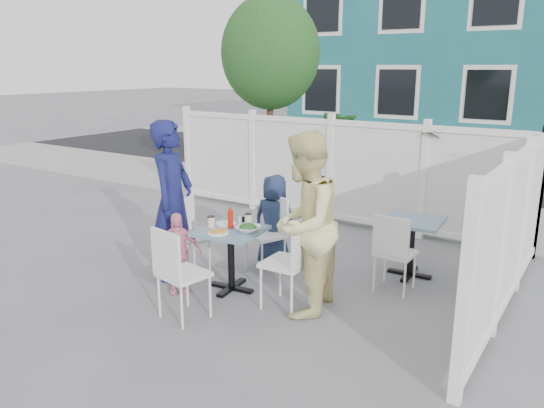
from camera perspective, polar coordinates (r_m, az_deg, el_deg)
The scene contains 30 objects.
ground at distance 6.50m, azimuth -4.56°, elevation -6.84°, with size 80.00×80.00×0.00m, color slate.
near_sidewalk at distance 9.63m, azimuth 9.42°, elevation 0.20°, with size 24.00×2.60×0.01m, color gray.
street at distance 13.03m, azimuth 16.12°, elevation 3.57°, with size 24.00×5.00×0.01m, color black.
far_sidewalk at distance 15.98m, azimuth 19.52°, elevation 5.27°, with size 24.00×1.60×0.01m, color gray.
building at distance 19.23m, azimuth 21.41°, elevation 15.55°, with size 11.00×6.00×6.00m.
fence_back at distance 8.18m, azimuth 6.25°, elevation 3.34°, with size 5.86×0.08×1.60m.
fence_right at distance 5.63m, azimuth 24.38°, elevation -3.11°, with size 0.08×3.66×1.60m.
tree at distance 9.67m, azimuth -0.22°, elevation 15.92°, with size 1.80×1.62×3.59m.
utility_cabinet at distance 10.92m, azimuth -2.27°, elevation 5.26°, with size 0.64×0.46×1.19m, color gold.
potted_shrub_a at distance 8.90m, azimuth 6.90°, elevation 4.56°, with size 0.93×0.93×1.67m, color #133A16.
potted_shrub_b at distance 8.19m, azimuth 17.77°, elevation 2.62°, with size 1.38×1.20×1.54m, color #133A16.
main_table at distance 5.71m, azimuth -4.45°, elevation -4.20°, with size 0.72×0.72×0.69m.
spare_table at distance 6.28m, azimuth 14.84°, elevation -2.96°, with size 0.69×0.69×0.68m.
chair_left at distance 6.21m, azimuth -9.46°, elevation -2.77°, with size 0.51×0.52×0.92m.
chair_right at distance 5.25m, azimuth 2.29°, elevation -5.59°, with size 0.43×0.45×0.96m.
chair_back at distance 6.30m, azimuth -0.16°, elevation -2.53°, with size 0.52×0.51×0.88m.
chair_near at distance 5.10m, azimuth -10.24°, elevation -6.76°, with size 0.48×0.47×0.92m.
chair_spare at distance 5.78m, azimuth 12.95°, elevation -4.60°, with size 0.40×0.39×0.87m.
man at distance 6.06m, azimuth -10.64°, elevation 0.35°, with size 0.66×0.43×1.81m, color #151850.
woman at distance 5.10m, azimuth 3.45°, elevation -2.24°, with size 0.87×0.68×1.80m, color #EAD84A.
boy at distance 6.40m, azimuth 0.28°, elevation -1.79°, with size 0.55×0.36×1.13m, color #1C2A48.
toddler at distance 5.76m, azimuth -10.17°, elevation -5.19°, with size 0.52×0.22×0.89m, color pink.
plate_main at distance 5.54m, azimuth -5.83°, elevation -3.08°, with size 0.22×0.22×0.01m, color white.
plate_side at distance 5.84m, azimuth -4.99°, elevation -2.12°, with size 0.22×0.22×0.01m, color white.
salad_bowl at distance 5.56m, azimuth -2.60°, elevation -2.69°, with size 0.25×0.25×0.06m, color white.
coffee_cup_a at distance 5.74m, azimuth -6.55°, elevation -1.95°, with size 0.07×0.07×0.11m, color beige.
coffee_cup_b at distance 5.81m, azimuth -2.58°, elevation -1.66°, with size 0.08×0.08×0.11m, color beige.
ketchup_bottle at distance 5.68m, azimuth -4.49°, elevation -1.66°, with size 0.06×0.06×0.19m, color red.
salt_shaker at distance 5.89m, azimuth -3.51°, elevation -1.68°, with size 0.03×0.03×0.07m, color white.
pepper_shaker at distance 5.86m, azimuth -3.11°, elevation -1.72°, with size 0.03×0.03×0.07m, color black.
Camera 1 is at (3.74, -4.75, 2.38)m, focal length 35.00 mm.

